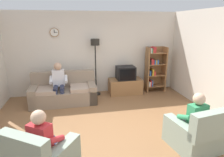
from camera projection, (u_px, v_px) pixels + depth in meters
The scene contains 11 objects.
ground_plane at pixel (110, 130), 4.35m from camera, with size 12.00×12.00×0.00m, color #8C603D.
back_wall_assembly at pixel (95, 53), 6.48m from camera, with size 6.20×0.17×2.70m.
couch at pixel (64, 92), 5.81m from camera, with size 1.91×0.91×0.90m.
tv_stand at pixel (125, 86), 6.58m from camera, with size 1.10×0.56×0.51m.
tv at pixel (126, 73), 6.43m from camera, with size 0.60×0.49×0.44m.
bookshelf at pixel (154, 68), 6.70m from camera, with size 0.68×0.36×1.57m.
floor_lamp at pixel (95, 52), 6.16m from camera, with size 0.28×0.28×1.85m.
armchair_near_bookshelf at pixel (195, 134), 3.67m from camera, with size 0.93×0.99×0.90m.
person_on_couch at pixel (59, 82), 5.58m from camera, with size 0.52×0.54×1.24m.
person_in_left_armchair at pixel (45, 139), 2.98m from camera, with size 0.61×0.64×1.12m.
person_in_right_armchair at pixel (193, 117), 3.67m from camera, with size 0.56×0.58×1.12m.
Camera 1 is at (-0.71, -3.79, 2.33)m, focal length 30.92 mm.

